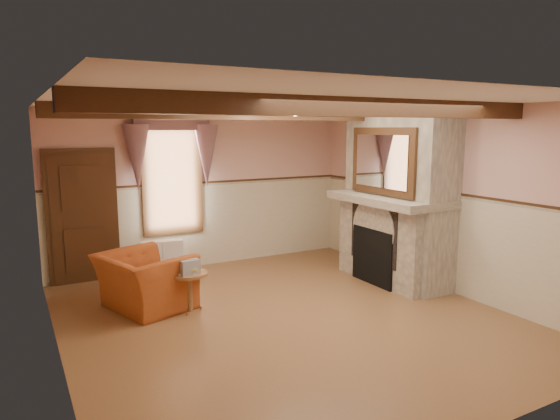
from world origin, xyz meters
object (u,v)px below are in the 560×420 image
radiator (162,258)px  oil_lamp (375,184)px  bowl (399,194)px  armchair (145,281)px  side_table (190,292)px  mantel_clock (359,184)px

radiator → oil_lamp: (3.15, -1.73, 1.26)m
bowl → armchair: bearing=167.3°
radiator → armchair: bearing=-104.7°
side_table → radiator: (0.15, 1.87, 0.02)m
side_table → mantel_clock: bearing=9.9°
radiator → bowl: 4.07m
radiator → oil_lamp: size_ratio=2.50×
armchair → radiator: size_ratio=1.70×
side_table → bowl: bearing=-7.6°
side_table → bowl: size_ratio=1.65×
radiator → side_table: bearing=-85.3°
armchair → bowl: (3.79, -0.86, 1.07)m
radiator → bowl: (3.15, -2.31, 1.16)m
armchair → bowl: bearing=-120.9°
side_table → mantel_clock: 3.57m
armchair → radiator: 1.60m
armchair → radiator: bearing=-42.1°
bowl → oil_lamp: size_ratio=1.19×
bowl → mantel_clock: size_ratio=1.39×
side_table → bowl: bowl is taller
radiator → oil_lamp: bearing=-19.5°
armchair → oil_lamp: oil_lamp is taller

